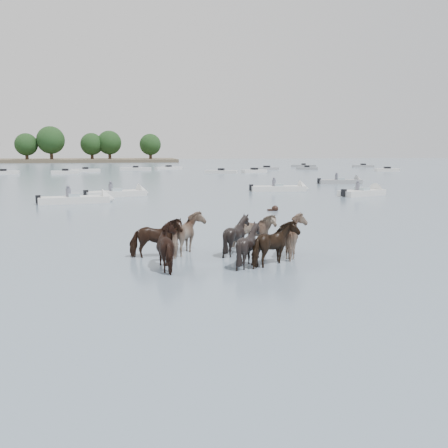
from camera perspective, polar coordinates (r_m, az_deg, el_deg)
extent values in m
plane|color=slate|center=(17.10, -1.11, -4.17)|extent=(400.00, 400.00, 0.00)
imported|color=black|center=(17.24, -8.25, -1.88)|extent=(1.92, 0.90, 1.61)
imported|color=gray|center=(17.71, -4.16, -1.39)|extent=(1.46, 1.70, 1.69)
imported|color=black|center=(17.68, 1.54, -1.53)|extent=(1.59, 1.45, 1.60)
imported|color=gray|center=(18.72, 3.53, -1.06)|extent=(1.94, 1.15, 1.54)
imported|color=black|center=(15.66, -6.33, -2.96)|extent=(1.99, 2.06, 1.59)
imported|color=black|center=(15.91, 3.02, -2.78)|extent=(1.67, 1.55, 1.57)
imported|color=black|center=(16.01, 6.15, -2.65)|extent=(2.05, 1.86, 1.62)
imported|color=#856E5A|center=(17.52, 8.93, -1.62)|extent=(1.57, 1.78, 1.67)
sphere|color=black|center=(30.66, 6.20, 1.84)|extent=(0.44, 0.44, 0.44)
cube|color=black|center=(30.60, 5.74, 1.65)|extent=(0.50, 0.22, 0.18)
cube|color=silver|center=(40.93, -12.98, 3.55)|extent=(5.25, 3.22, 0.55)
cone|color=silver|center=(41.74, -9.69, 3.75)|extent=(1.39, 1.81, 1.60)
cube|color=#99ADB7|center=(40.90, -12.99, 4.04)|extent=(1.14, 1.33, 0.35)
cube|color=black|center=(40.24, -16.39, 3.54)|extent=(0.45, 0.45, 0.60)
cylinder|color=#595966|center=(40.90, -13.56, 4.30)|extent=(0.36, 0.36, 0.70)
sphere|color=#595966|center=(40.87, -13.59, 4.93)|extent=(0.24, 0.24, 0.24)
cube|color=silver|center=(36.72, -17.68, 2.76)|extent=(5.18, 2.35, 0.55)
cone|color=silver|center=(36.86, -13.80, 2.95)|extent=(1.14, 1.72, 1.60)
cube|color=#99ADB7|center=(36.69, -17.70, 3.31)|extent=(0.96, 1.23, 0.35)
cube|color=black|center=(36.74, -21.58, 2.80)|extent=(0.40, 0.40, 0.60)
cylinder|color=#595966|center=(36.73, -18.34, 3.60)|extent=(0.36, 0.36, 0.70)
sphere|color=#595966|center=(36.69, -18.37, 4.29)|extent=(0.24, 0.24, 0.24)
cube|color=silver|center=(45.75, 6.54, 4.26)|extent=(5.31, 1.80, 0.55)
cone|color=silver|center=(46.47, 9.68, 4.26)|extent=(0.96, 1.63, 1.60)
cube|color=#99ADB7|center=(45.72, 6.55, 4.70)|extent=(0.84, 1.15, 0.35)
cube|color=black|center=(45.15, 3.30, 4.43)|extent=(0.36, 0.36, 0.60)
cylinder|color=#595966|center=(45.59, 6.07, 4.95)|extent=(0.36, 0.36, 0.70)
sphere|color=#595966|center=(45.57, 6.08, 5.51)|extent=(0.24, 0.24, 0.24)
cube|color=silver|center=(42.42, 16.33, 3.60)|extent=(4.70, 3.18, 0.55)
cone|color=silver|center=(44.11, 18.22, 3.70)|extent=(1.45, 1.82, 1.60)
cube|color=#99ADB7|center=(42.39, 16.35, 4.07)|extent=(1.17, 1.34, 0.35)
cube|color=black|center=(40.76, 14.30, 3.69)|extent=(0.46, 0.46, 0.60)
cylinder|color=#595966|center=(42.20, 15.88, 4.34)|extent=(0.36, 0.36, 0.70)
sphere|color=#595966|center=(42.17, 15.90, 4.95)|extent=(0.24, 0.24, 0.24)
cube|color=gray|center=(57.06, 13.82, 4.98)|extent=(5.06, 1.94, 0.55)
cone|color=gray|center=(57.96, 16.13, 4.94)|extent=(1.01, 1.66, 1.60)
cube|color=#99ADB7|center=(57.04, 13.83, 5.33)|extent=(0.88, 1.17, 0.35)
cube|color=black|center=(56.25, 11.44, 5.16)|extent=(0.37, 0.37, 0.60)
cylinder|color=#595966|center=(56.87, 13.47, 5.53)|extent=(0.36, 0.36, 0.70)
sphere|color=#595966|center=(56.84, 13.48, 5.99)|extent=(0.24, 0.24, 0.24)
cube|color=silver|center=(85.58, -25.14, 5.64)|extent=(5.02, 2.37, 0.60)
cube|color=black|center=(85.56, -25.16, 5.89)|extent=(1.17, 1.17, 0.50)
cube|color=silver|center=(82.95, -18.66, 5.93)|extent=(4.59, 1.94, 0.60)
cube|color=black|center=(82.93, -18.67, 6.20)|extent=(1.09, 1.09, 0.50)
cube|color=silver|center=(89.27, -16.44, 6.22)|extent=(5.32, 2.44, 0.60)
cube|color=black|center=(89.25, -16.45, 6.46)|extent=(1.17, 1.17, 0.50)
cube|color=silver|center=(94.75, -10.63, 6.56)|extent=(6.16, 2.39, 0.60)
cube|color=black|center=(94.74, -10.64, 6.79)|extent=(1.14, 1.14, 0.50)
cube|color=silver|center=(97.57, -6.72, 6.72)|extent=(5.75, 3.28, 0.60)
cube|color=black|center=(97.55, -6.73, 6.94)|extent=(1.28, 1.28, 0.50)
cube|color=silver|center=(80.28, -0.34, 6.32)|extent=(5.59, 3.46, 0.60)
cube|color=black|center=(80.27, -0.34, 6.59)|extent=(1.31, 1.31, 0.50)
cube|color=silver|center=(82.97, 3.67, 6.38)|extent=(4.66, 2.62, 0.60)
cube|color=black|center=(82.95, 3.67, 6.64)|extent=(1.23, 1.23, 0.50)
cube|color=gray|center=(94.65, 5.19, 6.68)|extent=(5.20, 3.21, 0.60)
cube|color=black|center=(94.64, 5.20, 6.91)|extent=(1.30, 1.30, 0.50)
cube|color=gray|center=(97.10, 10.02, 6.63)|extent=(4.53, 3.03, 0.60)
cube|color=black|center=(97.09, 10.02, 6.86)|extent=(1.31, 1.31, 0.50)
cube|color=gray|center=(112.00, 9.62, 6.93)|extent=(5.93, 3.39, 0.60)
cube|color=black|center=(111.99, 9.62, 7.12)|extent=(1.28, 1.28, 0.50)
cube|color=silver|center=(93.26, 19.15, 6.19)|extent=(4.45, 2.14, 0.60)
cube|color=black|center=(93.24, 19.16, 6.42)|extent=(1.14, 1.14, 0.50)
cube|color=gray|center=(113.70, 16.50, 6.72)|extent=(4.88, 2.10, 0.60)
cube|color=black|center=(113.69, 16.51, 6.91)|extent=(1.12, 1.12, 0.50)
cylinder|color=#382619|center=(162.42, -22.75, 7.43)|extent=(1.00, 1.00, 3.15)
sphere|color=black|center=(162.41, -22.84, 8.87)|extent=(7.00, 7.00, 7.00)
cylinder|color=#382619|center=(161.30, -20.15, 7.70)|extent=(1.00, 1.00, 3.92)
sphere|color=black|center=(161.32, -20.25, 9.52)|extent=(8.70, 8.70, 8.70)
cylinder|color=#382619|center=(162.81, -15.67, 7.81)|extent=(1.00, 1.00, 3.26)
sphere|color=black|center=(162.81, -15.74, 9.30)|extent=(7.24, 7.24, 7.24)
cylinder|color=#382619|center=(163.09, -13.66, 7.93)|extent=(1.00, 1.00, 3.54)
sphere|color=black|center=(163.10, -13.72, 9.56)|extent=(7.87, 7.87, 7.87)
cylinder|color=#382619|center=(163.11, -8.89, 8.02)|extent=(1.00, 1.00, 3.21)
sphere|color=black|center=(163.11, -8.92, 9.50)|extent=(7.14, 7.14, 7.14)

